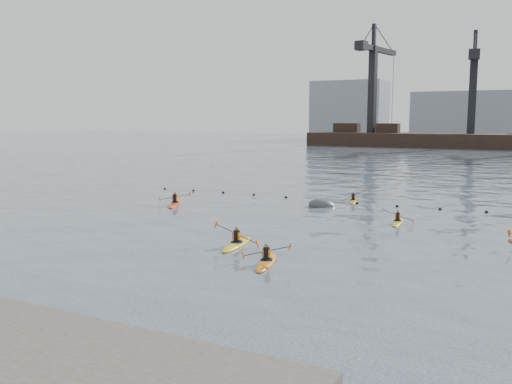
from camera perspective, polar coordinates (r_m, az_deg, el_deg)
ground at (r=22.15m, az=-9.09°, el=-9.05°), size 400.00×400.00×0.00m
float_line at (r=42.17m, az=8.74°, el=-0.99°), size 33.24×0.73×0.24m
barge_pier at (r=127.76m, az=21.52°, el=5.19°), size 72.00×19.30×29.50m
skyline at (r=167.66m, az=23.91°, el=8.06°), size 141.00×28.00×22.00m
kayaker_0 at (r=24.11m, az=1.11°, el=-7.31°), size 2.19×3.33×1.12m
kayaker_1 at (r=27.41m, az=-2.04°, el=-5.45°), size 2.43×3.58×1.32m
kayaker_2 at (r=40.63m, az=-8.52°, el=-1.21°), size 2.21×3.49×1.12m
kayaker_3 at (r=34.30m, az=14.68°, el=-3.06°), size 1.97×2.92×1.04m
kayaker_5 at (r=42.29m, az=10.19°, el=-0.92°), size 1.95×2.88×1.16m
mooring_buoy at (r=39.86m, az=7.00°, el=-1.51°), size 2.61×2.51×1.51m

